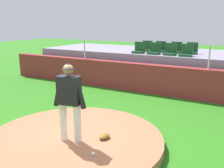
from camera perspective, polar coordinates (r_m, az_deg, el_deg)
name	(u,v)px	position (r m, az deg, el deg)	size (l,w,h in m)	color
ground_plane	(75,144)	(6.30, -8.42, -13.34)	(60.00, 60.00, 0.00)	#2B751A
pitchers_mound	(75,140)	(6.26, -8.45, -12.49)	(4.24, 4.24, 0.21)	#AB6947
pitcher	(69,97)	(5.66, -9.62, -2.88)	(0.82, 0.35, 1.81)	silver
baseball	(93,154)	(5.36, -4.23, -15.45)	(0.07, 0.07, 0.07)	white
fielding_glove	(104,137)	(6.02, -1.74, -11.77)	(0.30, 0.20, 0.11)	brown
brick_barrier	(153,79)	(10.48, 9.16, 1.13)	(15.23, 0.40, 1.19)	maroon
fence_post_left	(85,49)	(11.88, -6.21, 7.81)	(0.06, 0.06, 0.90)	silver
fence_post_right	(209,57)	(9.78, 21.11, 5.70)	(0.06, 0.06, 0.90)	silver
bleacher_platform	(170,67)	(12.68, 12.99, 3.84)	(13.00, 3.88, 1.49)	gray
stadium_chair_0	(139,50)	(11.61, 6.11, 7.73)	(0.48, 0.44, 0.50)	#1B4A26
stadium_chair_1	(154,51)	(11.32, 9.57, 7.46)	(0.48, 0.44, 0.50)	#1B4A26
stadium_chair_2	(170,51)	(11.13, 13.04, 7.20)	(0.48, 0.44, 0.50)	#1B4A26
stadium_chair_3	(186,52)	(10.90, 16.43, 6.86)	(0.48, 0.44, 0.50)	#1B4A26
stadium_chair_4	(147,48)	(12.43, 7.84, 8.08)	(0.48, 0.44, 0.50)	#1B4A26
stadium_chair_5	(160,49)	(12.16, 10.83, 7.84)	(0.48, 0.44, 0.50)	#1B4A26
stadium_chair_6	(176,50)	(11.94, 14.23, 7.56)	(0.48, 0.44, 0.50)	#1B4A26
stadium_chair_7	(192,50)	(11.81, 17.55, 7.28)	(0.48, 0.44, 0.50)	#1B4A26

